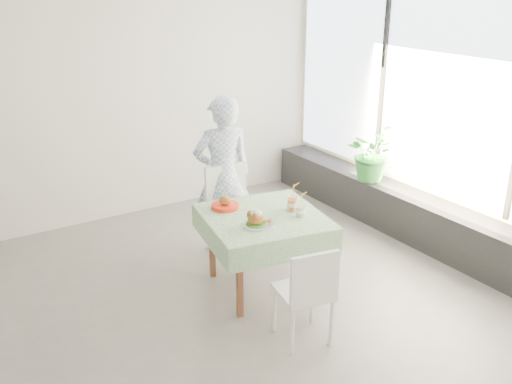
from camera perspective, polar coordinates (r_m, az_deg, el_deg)
floor at (r=5.12m, az=-6.18°, el=-12.17°), size 6.00×6.00×0.00m
wall_back at (r=6.79m, az=-16.28°, el=8.30°), size 6.00×0.02×2.80m
wall_front at (r=2.69m, az=17.79°, el=-11.26°), size 6.00×0.02×2.80m
wall_right at (r=6.36m, az=18.40°, el=7.26°), size 0.02×5.00×2.80m
window_pane at (r=6.29m, az=18.48°, el=9.44°), size 0.01×4.80×2.18m
window_ledge at (r=6.56m, az=16.14°, el=-2.70°), size 0.40×4.80×0.50m
cafe_table at (r=5.29m, az=0.75°, el=-5.16°), size 1.21×1.21×0.74m
chair_far at (r=5.90m, az=-2.09°, el=-3.98°), size 0.48×0.48×0.98m
chair_near at (r=4.69m, az=4.78°, el=-11.75°), size 0.47×0.47×0.85m
diner at (r=5.90m, az=-3.35°, el=1.63°), size 0.68×0.52×1.68m
main_dish at (r=4.94m, az=0.16°, el=-2.85°), size 0.31×0.31×0.16m
juice_cup_orange at (r=5.27m, az=3.66°, el=-1.12°), size 0.11×0.11×0.30m
juice_cup_lemonade at (r=5.15m, az=4.47°, el=-1.82°), size 0.09×0.09×0.26m
second_dish at (r=5.32m, az=-3.11°, el=-1.27°), size 0.26×0.26×0.12m
potted_plant at (r=6.82m, az=11.38°, el=3.88°), size 0.80×0.79×0.67m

